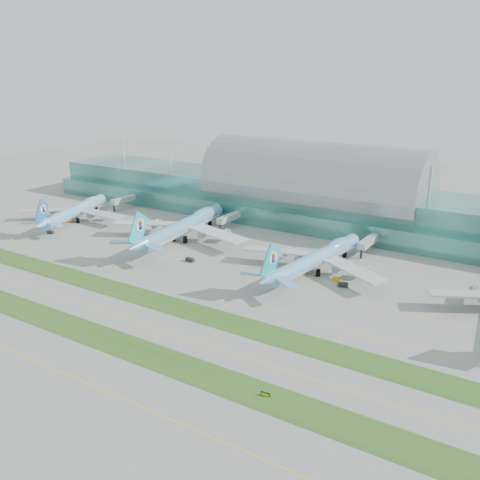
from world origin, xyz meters
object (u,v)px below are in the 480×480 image
Objects in this scene: terminal at (313,195)px; airliner_b at (184,225)px; airliner_c at (318,257)px; taxiway_sign_east at (265,394)px; airliner_a at (76,210)px.

terminal is 4.09× the size of airliner_b.
airliner_c is 29.38× the size of taxiway_sign_east.
terminal reaches higher than airliner_a.
taxiway_sign_east is (98.72, -92.82, -6.54)m from airliner_b.
airliner_a reaches higher than taxiway_sign_east.
airliner_a is at bearing 147.25° from taxiway_sign_east.
terminal is 4.98× the size of airliner_a.
terminal is at bearing 123.51° from airliner_c.
airliner_c reaches higher than taxiway_sign_east.
airliner_b is (-38.56, -63.66, -7.16)m from terminal.
airliner_b is at bearing 131.43° from taxiway_sign_east.
terminal is 129.34m from airliner_a.
airliner_b is 32.85× the size of taxiway_sign_east.
airliner_a is 70.96m from airliner_b.
airliner_b reaches higher than airliner_c.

